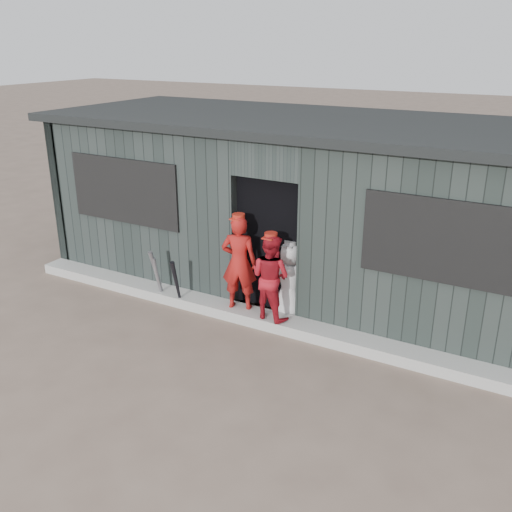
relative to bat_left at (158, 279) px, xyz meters
The scene contains 9 objects.
ground 2.37m from the bat_left, 46.35° to the right, with size 80.00×80.00×0.00m, color brown.
curb 1.65m from the bat_left, ahead, with size 8.00×0.36×0.15m, color #A1A19C.
bat_left is the anchor object (origin of this frame).
bat_mid 0.05m from the bat_left, behind, with size 0.07×0.07×0.84m, color slate.
bat_right 0.39m from the bat_left, ahead, with size 0.07×0.07×0.77m, color black.
player_red_left 1.40m from the bat_left, ahead, with size 0.49×0.32×1.35m, color #A31614.
player_red_right 1.88m from the bat_left, ahead, with size 0.58×0.45×1.19m, color #A71420.
player_grey_back 2.02m from the bat_left, 13.40° to the left, with size 0.56×0.36×1.14m, color silver.
dugout 2.60m from the bat_left, 48.28° to the left, with size 8.30×3.30×2.62m.
Camera 1 is at (3.47, -4.40, 3.71)m, focal length 40.00 mm.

